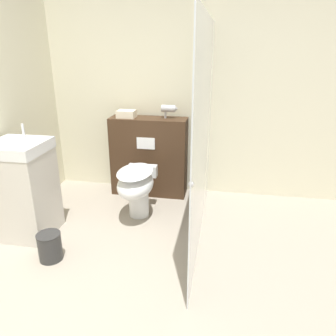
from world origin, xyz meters
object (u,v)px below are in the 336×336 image
Objects in this scene: toilet at (137,186)px; waste_bin at (50,247)px; hair_drier at (169,109)px; sink_vanity at (24,189)px.

waste_bin is at bearing -123.03° from toilet.
hair_drier is (0.23, 0.71, 0.72)m from toilet.
toilet is 1.07m from waste_bin.
toilet is at bearing 26.40° from sink_vanity.
hair_drier is (1.23, 1.20, 0.61)m from sink_vanity.
sink_vanity is 4.32× the size of waste_bin.
toilet is at bearing -108.08° from hair_drier.
waste_bin is (0.43, -0.37, -0.36)m from sink_vanity.
sink_vanity is (-1.00, -0.50, 0.11)m from toilet.
sink_vanity is at bearing 139.19° from waste_bin.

